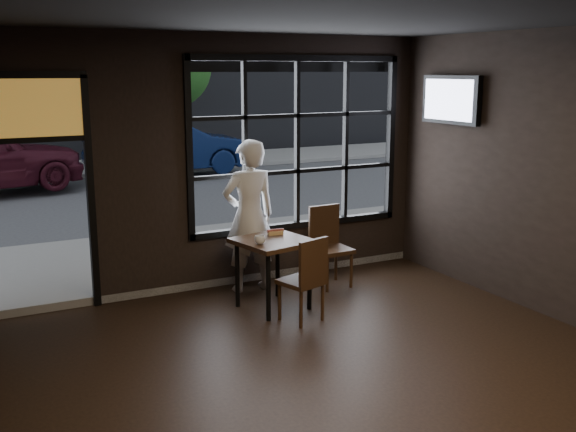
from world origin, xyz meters
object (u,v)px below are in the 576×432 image
cafe_table (273,274)px  chair_near (301,279)px  navy_car (170,147)px  man (249,216)px

cafe_table → chair_near: size_ratio=0.87×
chair_near → navy_car: navy_car is taller
cafe_table → navy_car: size_ratio=0.20×
chair_near → man: man is taller
cafe_table → chair_near: 0.52m
cafe_table → chair_near: chair_near is taller
man → navy_car: man is taller
chair_near → man: (-0.07, 1.25, 0.48)m
cafe_table → navy_car: bearing=67.4°
man → navy_car: (1.89, 9.37, -0.16)m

